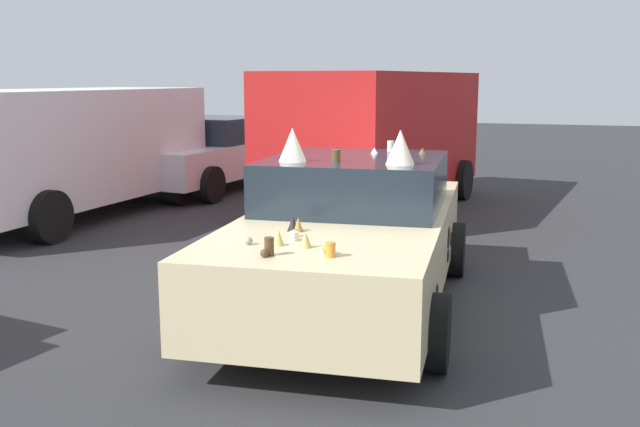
% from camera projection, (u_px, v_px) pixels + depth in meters
% --- Properties ---
extents(ground_plane, '(60.00, 60.00, 0.00)m').
position_uv_depth(ground_plane, '(349.00, 306.00, 7.01)').
color(ground_plane, '#2D2D30').
extents(art_car_decorated, '(4.59, 2.35, 1.73)m').
position_uv_depth(art_car_decorated, '(351.00, 234.00, 6.92)').
color(art_car_decorated, beige).
rests_on(art_car_decorated, ground).
extents(parked_van_behind_left, '(5.53, 2.72, 2.28)m').
position_uv_depth(parked_van_behind_left, '(379.00, 134.00, 11.96)').
color(parked_van_behind_left, '#B21919').
rests_on(parked_van_behind_left, ground).
extents(parked_van_row_back_far, '(5.40, 2.42, 2.01)m').
position_uv_depth(parked_van_row_back_far, '(65.00, 146.00, 11.32)').
color(parked_van_row_back_far, silver).
rests_on(parked_van_row_back_far, ground).
extents(parked_sedan_behind_right, '(4.72, 2.66, 1.48)m').
position_uv_depth(parked_sedan_behind_right, '(54.00, 145.00, 15.88)').
color(parked_sedan_behind_right, white).
rests_on(parked_sedan_behind_right, ground).
extents(parked_sedan_near_right, '(4.19, 2.29, 1.41)m').
position_uv_depth(parked_sedan_near_right, '(207.00, 154.00, 14.24)').
color(parked_sedan_near_right, white).
rests_on(parked_sedan_near_right, ground).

